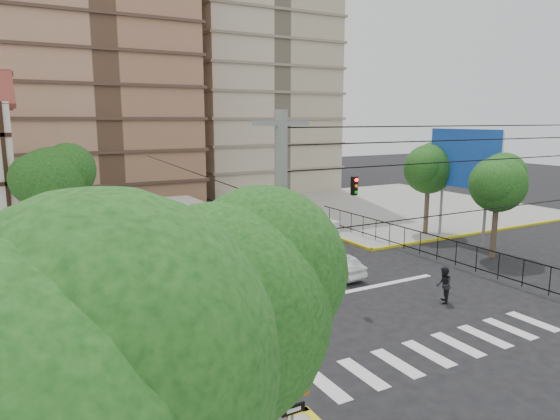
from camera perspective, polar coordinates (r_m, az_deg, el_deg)
ground at (r=25.50m, az=8.13°, el=-10.28°), size 160.00×160.00×0.00m
sidewalk_ne at (r=52.81m, az=12.43°, el=0.44°), size 26.00×26.00×0.15m
crosswalk_stripes at (r=21.42m, az=18.16°, el=-14.85°), size 12.00×2.40×0.01m
stop_line at (r=26.40m, az=6.55°, el=-9.50°), size 13.00×0.40×0.01m
park_fence at (r=34.41m, az=15.65°, el=-5.11°), size 0.10×22.50×1.66m
billboard at (r=38.36m, az=20.36°, el=5.31°), size 0.36×6.20×8.10m
tree_sw_near at (r=10.35m, az=-6.49°, el=-10.48°), size 5.63×4.60×7.57m
tree_park_a at (r=34.90m, az=23.73°, el=3.01°), size 4.41×3.60×6.83m
tree_park_c at (r=40.18m, az=16.71°, el=4.77°), size 4.65×3.80×7.25m
tree_tudor at (r=35.26m, az=-24.53°, el=3.35°), size 5.39×4.40×7.43m
traffic_light_nw at (r=28.19m, az=-14.49°, el=-1.91°), size 0.28×0.22×4.40m
traffic_light_hanging at (r=22.51m, az=11.63°, el=2.38°), size 18.00×9.12×0.92m
utility_pole_sw at (r=12.13m, az=0.15°, el=-9.77°), size 1.40×0.28×9.00m
district_sign at (r=13.01m, az=1.51°, el=-19.55°), size 0.90×0.12×3.20m
van_right_lane at (r=33.67m, az=2.86°, el=-2.95°), size 2.33×5.54×2.47m
van_left_lane at (r=41.04m, az=-10.48°, el=-0.71°), size 2.27×5.45×2.45m
car_silver_front_left at (r=26.97m, az=-0.07°, el=-7.33°), size 2.48×4.61×1.49m
car_white_front_right at (r=29.06m, az=6.50°, el=-6.34°), size 1.57×3.89×1.26m
car_grey_mid_left at (r=31.40m, az=-5.21°, el=-4.88°), size 3.20×5.48×1.43m
car_silver_rear_left at (r=36.24m, az=-8.65°, el=-2.98°), size 2.15×4.67×1.32m
car_darkgrey_mid_right at (r=40.01m, az=-2.37°, el=-1.55°), size 2.31×4.33×1.40m
car_white_rear_right at (r=43.63m, az=-6.21°, el=-0.68°), size 1.55×3.97×1.29m
pedestrian_sw_corner at (r=15.17m, az=0.46°, el=-21.55°), size 0.66×0.65×1.54m
pedestrian_crosswalk at (r=26.01m, az=18.20°, el=-8.16°), size 1.12×1.11×1.82m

